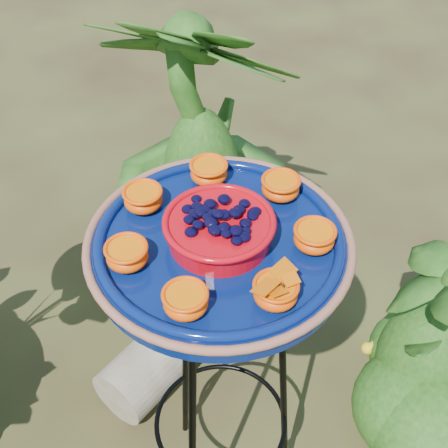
{
  "coord_description": "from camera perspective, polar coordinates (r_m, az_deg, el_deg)",
  "views": [
    {
      "loc": [
        -0.64,
        -0.67,
        1.86
      ],
      "look_at": [
        0.0,
        -0.1,
        1.04
      ],
      "focal_mm": 50.0,
      "sensor_mm": 36.0,
      "label": 1
    }
  ],
  "objects": [
    {
      "name": "feeder_dish",
      "position": [
        1.18,
        -0.43,
        -1.57
      ],
      "size": [
        0.59,
        0.59,
        0.12
      ],
      "rotation": [
        0.0,
        0.0,
        -0.22
      ],
      "color": "#061751",
      "rests_on": "tripod_stand"
    },
    {
      "name": "tripod_stand",
      "position": [
        1.51,
        -0.34,
        -12.98
      ],
      "size": [
        0.42,
        0.42,
        0.97
      ],
      "rotation": [
        0.0,
        0.0,
        -0.22
      ],
      "color": "black",
      "rests_on": "ground"
    },
    {
      "name": "driftwood_log",
      "position": [
        2.17,
        -4.21,
        -10.43
      ],
      "size": [
        0.62,
        0.24,
        0.2
      ],
      "primitive_type": "cylinder",
      "rotation": [
        0.0,
        1.57,
        0.06
      ],
      "color": "tan",
      "rests_on": "ground"
    },
    {
      "name": "shrub_front_right",
      "position": [
        1.93,
        18.78,
        -8.75
      ],
      "size": [
        0.48,
        0.38,
        0.79
      ],
      "primitive_type": "imported",
      "rotation": [
        0.0,
        0.0,
        3.41
      ],
      "color": "#184512",
      "rests_on": "ground"
    },
    {
      "name": "shrub_back_right",
      "position": [
        2.11,
        -2.11,
        6.01
      ],
      "size": [
        0.83,
        0.83,
        1.13
      ],
      "primitive_type": "imported",
      "rotation": [
        0.0,
        0.0,
        1.98
      ],
      "color": "#184512",
      "rests_on": "ground"
    }
  ]
}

